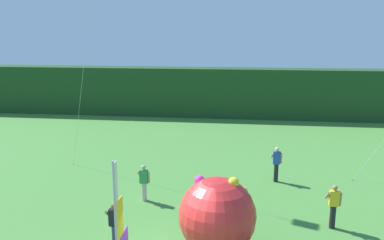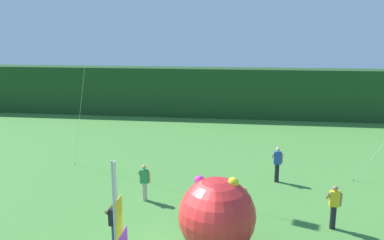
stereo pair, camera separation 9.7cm
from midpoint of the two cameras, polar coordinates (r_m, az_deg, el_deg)
distant_treeline at (r=34.51m, az=3.73°, el=4.09°), size 80.00×2.40×4.29m
banner_flag at (r=11.10m, az=-10.84°, el=-16.07°), size 0.06×1.03×4.16m
person_near_banner at (r=19.80m, az=12.20°, el=-6.26°), size 0.55×0.48×1.79m
person_mid_field at (r=13.92m, az=-11.53°, el=-14.89°), size 0.55×0.48×1.70m
person_far_left at (r=17.42m, az=-7.26°, el=-9.01°), size 0.55×0.48×1.66m
person_far_right at (r=15.88m, az=19.97°, el=-11.74°), size 0.55×0.48×1.74m
inflatable_balloon at (r=13.38m, az=3.54°, el=-13.84°), size 2.62×2.62×2.70m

